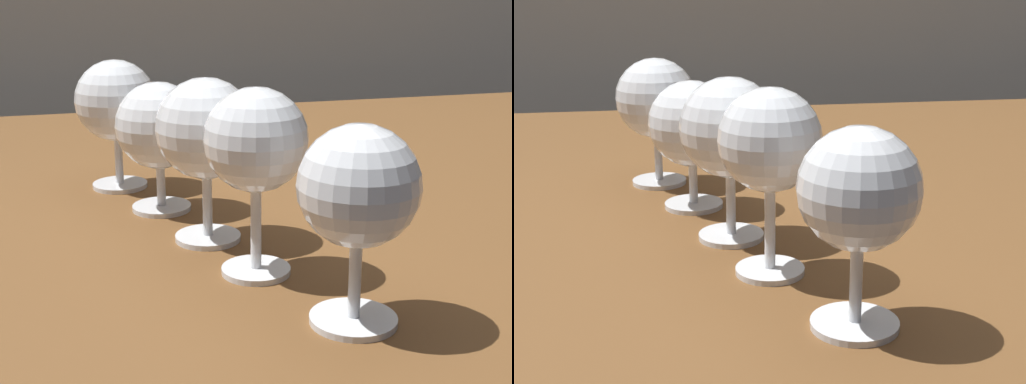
# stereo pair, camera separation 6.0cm
# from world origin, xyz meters

# --- Properties ---
(dining_table) EXTENTS (1.36, 0.96, 0.72)m
(dining_table) POSITION_xyz_m (0.00, 0.00, 0.64)
(dining_table) COLOR brown
(dining_table) RESTS_ON ground_plane
(wine_glass_white) EXTENTS (0.09, 0.09, 0.14)m
(wine_glass_white) POSITION_xyz_m (-0.02, -0.37, 0.82)
(wine_glass_white) COLOR white
(wine_glass_white) RESTS_ON dining_table
(wine_glass_merlot) EXTENTS (0.08, 0.08, 0.15)m
(wine_glass_merlot) POSITION_xyz_m (-0.07, -0.26, 0.83)
(wine_glass_merlot) COLOR white
(wine_glass_merlot) RESTS_ON dining_table
(wine_glass_cabernet) EXTENTS (0.09, 0.09, 0.15)m
(wine_glass_cabernet) POSITION_xyz_m (-0.09, -0.18, 0.82)
(wine_glass_cabernet) COLOR white
(wine_glass_cabernet) RESTS_ON dining_table
(wine_glass_rose) EXTENTS (0.09, 0.09, 0.13)m
(wine_glass_rose) POSITION_xyz_m (-0.12, -0.08, 0.81)
(wine_glass_rose) COLOR white
(wine_glass_rose) RESTS_ON dining_table
(wine_glass_pinot) EXTENTS (0.09, 0.09, 0.15)m
(wine_glass_pinot) POSITION_xyz_m (-0.15, 0.02, 0.82)
(wine_glass_pinot) COLOR white
(wine_glass_pinot) RESTS_ON dining_table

